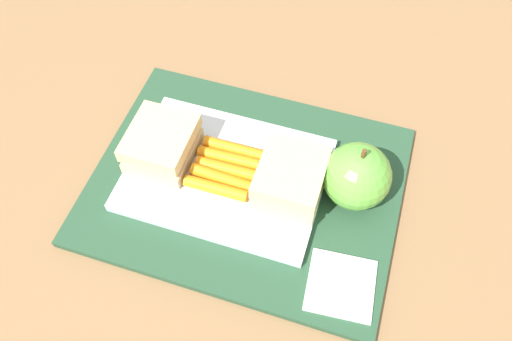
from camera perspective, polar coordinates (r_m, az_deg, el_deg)
The scene contains 8 objects.
ground_plane at distance 0.61m, azimuth -1.11°, elevation -1.85°, with size 2.40×2.40×0.00m, color olive.
lunchbag_mat at distance 0.61m, azimuth -1.12°, elevation -1.60°, with size 0.36×0.28×0.01m, color #284C33.
food_tray at distance 0.60m, azimuth -3.38°, elevation -0.44°, with size 0.23×0.17×0.01m, color white.
sandwich_half_left at distance 0.60m, azimuth -10.50°, elevation 2.90°, with size 0.07×0.08×0.04m.
sandwich_half_right at distance 0.57m, azimuth 3.89°, elevation -0.93°, with size 0.07×0.08×0.04m.
carrot_sticks_bundle at distance 0.59m, azimuth -3.43°, elevation 0.29°, with size 0.08×0.07×0.02m.
apple at distance 0.57m, azimuth 11.20°, elevation -0.63°, with size 0.08×0.08×0.09m.
paper_napkin at distance 0.55m, azimuth 9.47°, elevation -12.54°, with size 0.07×0.07×0.00m, color white.
Camera 1 is at (0.11, -0.30, 0.52)m, focal length 35.77 mm.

